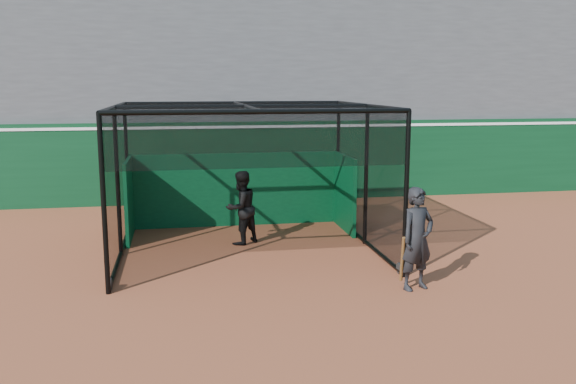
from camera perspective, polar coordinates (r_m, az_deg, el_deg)
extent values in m
plane|color=brown|center=(11.15, -3.97, -9.07)|extent=(120.00, 120.00, 0.00)
cube|color=#093519|center=(19.16, -6.78, 2.81)|extent=(50.00, 0.45, 2.50)
cube|color=white|center=(19.05, -6.85, 6.09)|extent=(50.00, 0.50, 0.08)
cube|color=#4C4C4F|center=(22.88, -7.51, 10.55)|extent=(50.00, 7.85, 7.75)
cube|color=#074723|center=(15.86, -4.84, 0.23)|extent=(5.36, 0.10, 1.90)
cylinder|color=black|center=(11.51, -16.37, -8.27)|extent=(0.08, 0.22, 0.22)
cylinder|color=black|center=(12.17, 10.43, -7.02)|extent=(0.08, 0.22, 0.22)
cylinder|color=black|center=(15.94, -14.64, -3.10)|extent=(0.08, 0.22, 0.22)
cylinder|color=black|center=(16.42, 4.80, -2.41)|extent=(0.08, 0.22, 0.22)
imported|color=black|center=(14.03, -4.42, -1.47)|extent=(1.05, 1.00, 1.70)
imported|color=black|center=(11.13, 12.01, -4.31)|extent=(0.79, 0.65, 1.86)
cylinder|color=#593819|center=(11.18, 10.65, -6.21)|extent=(0.15, 0.35, 0.89)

